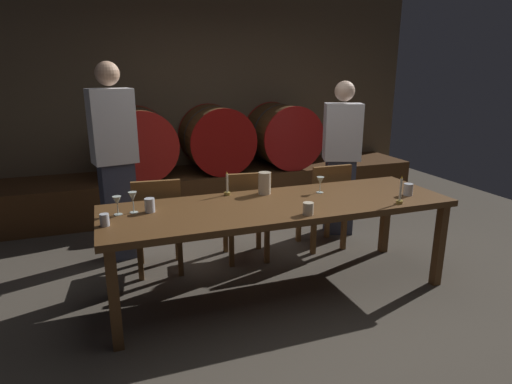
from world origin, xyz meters
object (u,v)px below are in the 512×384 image
at_px(cup_center_right, 308,209).
at_px(candle_right, 400,196).
at_px(pitcher, 264,183).
at_px(wine_glass_right, 320,181).
at_px(guest_left, 115,162).
at_px(wine_barrel_left, 139,143).
at_px(chair_right, 325,202).
at_px(cup_center_left, 150,205).
at_px(chair_left, 158,221).
at_px(dining_table, 280,211).
at_px(wine_glass_left, 117,202).
at_px(candle_left, 227,188).
at_px(wine_barrel_right, 282,135).
at_px(cup_far_left, 105,220).
at_px(wine_barrel_center, 216,139).
at_px(guest_right, 341,158).
at_px(chair_center, 247,212).
at_px(cup_far_right, 408,189).
at_px(wine_glass_center, 133,197).

bearing_deg(cup_center_right, candle_right, -0.60).
xyz_separation_m(pitcher, wine_glass_right, (0.46, -0.13, 0.01)).
xyz_separation_m(guest_left, candle_right, (2.04, -1.45, -0.13)).
distance_m(wine_barrel_left, chair_right, 2.42).
distance_m(chair_right, cup_center_left, 1.86).
bearing_deg(chair_left, candle_right, 156.22).
xyz_separation_m(dining_table, wine_glass_left, (-1.21, 0.13, 0.16)).
xyz_separation_m(candle_right, wine_glass_right, (-0.43, 0.49, 0.03)).
distance_m(candle_left, candle_right, 1.38).
bearing_deg(chair_right, wine_barrel_right, -98.73).
xyz_separation_m(wine_glass_right, cup_center_right, (-0.35, -0.48, -0.05)).
bearing_deg(cup_far_left, dining_table, 3.41).
bearing_deg(wine_barrel_center, cup_center_right, -90.84).
relative_size(candle_right, wine_glass_left, 1.64).
distance_m(dining_table, guest_right, 1.51).
xyz_separation_m(chair_center, wine_glass_left, (-1.15, -0.50, 0.36)).
bearing_deg(cup_far_right, wine_glass_left, 172.59).
bearing_deg(cup_center_right, chair_left, 134.41).
distance_m(wine_glass_right, cup_far_left, 1.75).
bearing_deg(pitcher, cup_far_right, -21.97).
bearing_deg(wine_barrel_center, wine_glass_center, -118.33).
height_order(wine_barrel_right, chair_left, wine_barrel_right).
distance_m(wine_barrel_left, candle_left, 2.12).
bearing_deg(chair_center, wine_barrel_left, -59.65).
bearing_deg(chair_right, pitcher, 25.14).
bearing_deg(chair_left, wine_barrel_center, -113.89).
bearing_deg(guest_left, wine_barrel_right, -162.05).
xyz_separation_m(chair_center, cup_far_right, (1.14, -0.80, 0.31)).
bearing_deg(wine_glass_right, wine_barrel_center, 97.92).
xyz_separation_m(wine_barrel_left, wine_barrel_center, (0.96, 0.00, 0.00)).
bearing_deg(wine_barrel_left, chair_center, -66.13).
relative_size(wine_barrel_right, pitcher, 4.54).
bearing_deg(wine_barrel_right, cup_center_left, -131.69).
relative_size(wine_barrel_right, candle_left, 4.07).
height_order(chair_right, cup_far_right, chair_right).
xyz_separation_m(chair_center, guest_right, (1.19, 0.36, 0.36)).
height_order(guest_right, pitcher, guest_right).
height_order(chair_center, cup_center_left, chair_center).
relative_size(chair_left, guest_left, 0.48).
bearing_deg(wine_glass_right, candle_left, 165.57).
height_order(chair_center, guest_left, guest_left).
xyz_separation_m(guest_left, candle_left, (0.84, -0.77, -0.14)).
bearing_deg(cup_far_left, wine_barrel_right, 46.50).
xyz_separation_m(guest_left, wine_glass_center, (0.07, -0.97, -0.08)).
bearing_deg(chair_right, candle_right, 95.75).
distance_m(chair_left, candle_left, 0.70).
height_order(guest_right, cup_far_left, guest_right).
bearing_deg(chair_center, wine_glass_left, 29.97).
bearing_deg(candle_right, wine_barrel_center, 105.25).
xyz_separation_m(chair_center, cup_center_left, (-0.93, -0.52, 0.32)).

